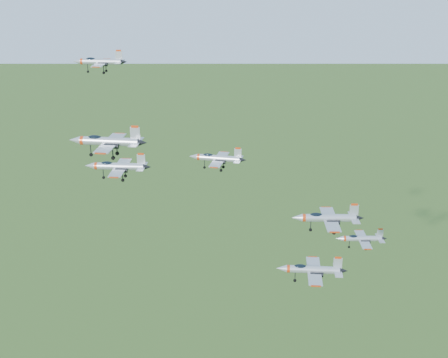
{
  "coord_description": "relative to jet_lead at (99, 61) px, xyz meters",
  "views": [
    {
      "loc": [
        10.33,
        -105.46,
        179.85
      ],
      "look_at": [
        6.12,
        -0.26,
        140.09
      ],
      "focal_mm": 50.0,
      "sensor_mm": 36.0,
      "label": 1
    }
  ],
  "objects": [
    {
      "name": "jet_left_high",
      "position": [
        5.13,
        -19.64,
        -10.33
      ],
      "size": [
        14.07,
        11.65,
        3.76
      ],
      "rotation": [
        0.0,
        0.0,
        -0.08
      ],
      "color": "#A7ACB4"
    },
    {
      "name": "jet_trail",
      "position": [
        42.05,
        -16.44,
        -36.52
      ],
      "size": [
        13.69,
        11.28,
        3.66
      ],
      "rotation": [
        0.0,
        0.0,
        -0.04
      ],
      "color": "#A7ACB4"
    },
    {
      "name": "jet_left_low",
      "position": [
        23.9,
        -12.84,
        -15.49
      ],
      "size": [
        10.96,
        9.19,
        2.94
      ],
      "rotation": [
        0.0,
        0.0,
        -0.17
      ],
      "color": "#A7ACB4"
    },
    {
      "name": "jet_extra",
      "position": [
        53.14,
        -5.92,
        -34.89
      ],
      "size": [
        10.63,
        8.76,
        2.84
      ],
      "rotation": [
        0.0,
        0.0,
        0.04
      ],
      "color": "#A7ACB4"
    },
    {
      "name": "jet_right_low",
      "position": [
        42.07,
        -33.53,
        -18.0
      ],
      "size": [
        11.28,
        9.28,
        3.02
      ],
      "rotation": [
        0.0,
        0.0,
        0.03
      ],
      "color": "#A7ACB4"
    },
    {
      "name": "jet_lead",
      "position": [
        0.0,
        0.0,
        0.0
      ],
      "size": [
        11.03,
        9.06,
        2.95
      ],
      "rotation": [
        0.0,
        0.0,
        -0.02
      ],
      "color": "#A7ACB4"
    },
    {
      "name": "jet_right_high",
      "position": [
        9.32,
        -31.58,
        -10.67
      ],
      "size": [
        10.51,
        8.64,
        2.81
      ],
      "rotation": [
        0.0,
        0.0,
        -0.02
      ],
      "color": "#A7ACB4"
    }
  ]
}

